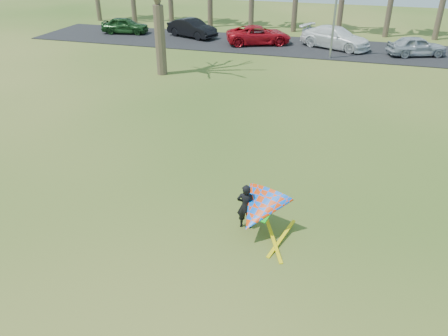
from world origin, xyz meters
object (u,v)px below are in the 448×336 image
(car_0, at_px, (125,25))
(car_4, at_px, (417,46))
(car_2, at_px, (259,35))
(car_1, at_px, (192,28))
(car_3, at_px, (335,37))
(kite_flyer, at_px, (258,210))

(car_0, bearing_deg, car_4, -101.45)
(car_2, distance_m, car_4, 11.83)
(car_2, height_order, car_4, car_2)
(car_1, height_order, car_2, car_1)
(car_0, relative_size, car_3, 0.74)
(car_3, bearing_deg, car_2, 117.35)
(car_0, relative_size, car_4, 0.99)
(car_1, distance_m, car_2, 6.11)
(car_0, distance_m, car_3, 18.28)
(car_0, relative_size, car_1, 0.89)
(car_1, bearing_deg, car_2, -76.47)
(car_2, height_order, kite_flyer, kite_flyer)
(car_0, bearing_deg, car_2, -102.09)
(car_0, relative_size, car_2, 0.80)
(car_0, bearing_deg, car_1, -96.72)
(car_0, height_order, car_3, car_3)
(car_4, xyz_separation_m, kite_flyer, (-6.36, -24.16, 0.08))
(car_2, relative_size, kite_flyer, 2.15)
(car_0, height_order, car_2, car_2)
(car_4, bearing_deg, car_3, 61.40)
(car_3, height_order, kite_flyer, kite_flyer)
(car_0, bearing_deg, car_3, -99.80)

